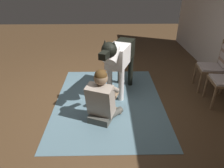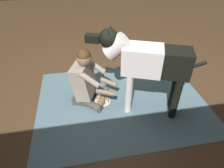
# 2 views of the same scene
# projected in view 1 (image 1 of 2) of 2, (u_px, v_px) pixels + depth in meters

# --- Properties ---
(ground_plane) EXTENTS (13.46, 13.46, 0.00)m
(ground_plane) POSITION_uv_depth(u_px,v_px,m) (94.00, 101.00, 3.74)
(ground_plane) COLOR #4C3520
(area_rug) EXTENTS (2.58, 1.96, 0.01)m
(area_rug) POSITION_uv_depth(u_px,v_px,m) (109.00, 101.00, 3.73)
(area_rug) COLOR slate
(area_rug) RESTS_ON ground
(dining_chair_left_of_pair) EXTENTS (0.52, 0.52, 0.98)m
(dining_chair_left_of_pair) POSITION_uv_depth(u_px,v_px,m) (216.00, 64.00, 3.89)
(dining_chair_left_of_pair) COLOR brown
(dining_chair_left_of_pair) RESTS_ON ground
(person_sitting_on_floor) EXTENTS (0.72, 0.61, 0.88)m
(person_sitting_on_floor) POSITION_uv_depth(u_px,v_px,m) (102.00, 100.00, 3.11)
(person_sitting_on_floor) COLOR #464640
(person_sitting_on_floor) RESTS_ON ground
(large_dog) EXTENTS (1.43, 0.68, 1.21)m
(large_dog) POSITION_uv_depth(u_px,v_px,m) (119.00, 57.00, 3.60)
(large_dog) COLOR silver
(large_dog) RESTS_ON ground
(hot_dog_on_plate) EXTENTS (0.26, 0.26, 0.06)m
(hot_dog_on_plate) POSITION_uv_depth(u_px,v_px,m) (107.00, 109.00, 3.46)
(hot_dog_on_plate) COLOR silver
(hot_dog_on_plate) RESTS_ON ground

